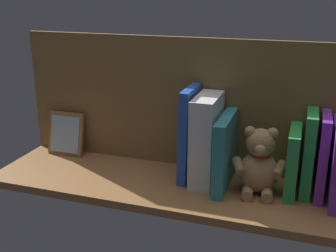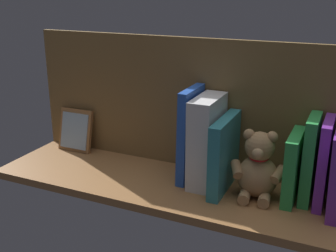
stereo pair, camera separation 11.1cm
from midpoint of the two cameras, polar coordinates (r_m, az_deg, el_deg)
The scene contains 10 objects.
ground_plane at distance 117.88cm, azimuth 2.73°, elevation -8.05°, with size 99.11×30.16×2.20cm, color #9E6B3D.
shelf_back_panel at distance 121.83cm, azimuth 5.14°, elevation 2.99°, with size 99.11×1.50×38.19cm, color olive.
book_1 at distance 110.88cm, azimuth 23.17°, elevation -4.67°, with size 2.25×13.25×21.59cm, color purple.
book_2 at distance 111.35cm, azimuth 21.49°, elevation -4.27°, with size 2.69×12.19×21.86cm, color green.
book_3 at distance 111.25cm, azimuth 19.45°, elevation -5.31°, with size 2.89×14.57×17.36cm, color green.
teddy_bear at distance 109.95cm, azimuth 15.01°, elevation -5.60°, with size 14.44×12.14×17.88cm.
book_4 at distance 111.35cm, azimuth 10.52°, elevation -3.83°, with size 3.10×18.49×19.70cm, color teal.
dictionary_thick_white at distance 113.14cm, azimuth 8.10°, elevation -2.09°, with size 6.12×15.30×24.26cm, color white.
book_5 at distance 115.07cm, azimuth 5.81°, elevation -1.19°, with size 2.42×13.74×25.91cm, color blue.
picture_frame_leaning at distance 138.90cm, azimuth -10.25°, elevation -0.62°, with size 11.85×4.56×13.69cm.
Camera 2 is at (-43.89, 95.90, 51.86)cm, focal length 44.86 mm.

